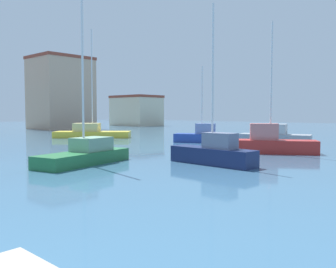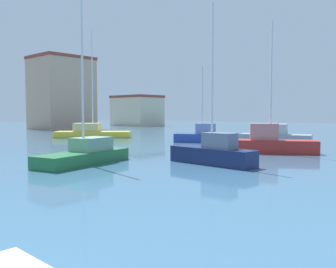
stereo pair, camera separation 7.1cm
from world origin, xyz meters
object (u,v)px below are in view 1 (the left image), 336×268
Objects in this scene: sailboat_red_distant_east at (269,143)px; sailboat_green_inner_mooring at (86,153)px; sailboat_yellow_outer_mooring at (91,132)px; motorboat_grey_far_right at (275,135)px; sailboat_blue_mid_harbor at (202,136)px; sailboat_navy_behind_lamppost at (214,152)px.

sailboat_green_inner_mooring is at bearing 156.33° from sailboat_red_distant_east.
sailboat_yellow_outer_mooring is 1.32× the size of sailboat_red_distant_east.
sailboat_green_inner_mooring is 1.42× the size of motorboat_grey_far_right.
sailboat_red_distant_east is (-3.92, -8.66, 0.08)m from sailboat_blue_mid_harbor.
sailboat_red_distant_east is (-10.02, -4.41, 0.13)m from motorboat_grey_far_right.
sailboat_blue_mid_harbor is at bearing -77.01° from sailboat_yellow_outer_mooring.
sailboat_red_distant_east is at bearing -114.39° from sailboat_blue_mid_harbor.
motorboat_grey_far_right is at bearing 23.74° from sailboat_red_distant_east.
sailboat_red_distant_east reaches higher than sailboat_blue_mid_harbor.
sailboat_red_distant_east is at bearing -23.67° from sailboat_green_inner_mooring.
sailboat_green_inner_mooring is at bearing 178.27° from motorboat_grey_far_right.
sailboat_green_inner_mooring is at bearing 129.86° from sailboat_navy_behind_lamppost.
sailboat_green_inner_mooring is at bearing -126.60° from sailboat_yellow_outer_mooring.
sailboat_green_inner_mooring reaches higher than motorboat_grey_far_right.
sailboat_navy_behind_lamppost is at bearing -177.47° from sailboat_red_distant_east.
motorboat_grey_far_right is 0.78× the size of sailboat_red_distant_east.
sailboat_navy_behind_lamppost is 17.71m from motorboat_grey_far_right.
sailboat_green_inner_mooring is 1.11× the size of sailboat_red_distant_east.
sailboat_green_inner_mooring is 20.84m from sailboat_yellow_outer_mooring.
sailboat_green_inner_mooring is at bearing -166.90° from sailboat_blue_mid_harbor.
sailboat_yellow_outer_mooring is 21.81m from sailboat_red_distant_east.
sailboat_navy_behind_lamppost is 7.06m from sailboat_red_distant_east.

